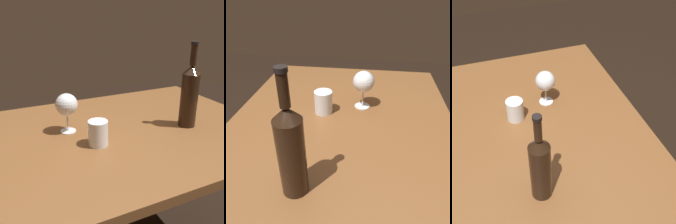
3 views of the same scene
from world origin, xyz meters
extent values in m
cube|color=brown|center=(0.00, 0.00, 0.72)|extent=(1.30, 0.90, 0.04)
cylinder|color=brown|center=(0.58, -0.38, 0.35)|extent=(0.06, 0.06, 0.70)
cylinder|color=brown|center=(0.58, 0.38, 0.35)|extent=(0.06, 0.06, 0.70)
cylinder|color=white|center=(0.20, -0.08, 0.74)|extent=(0.07, 0.07, 0.00)
cylinder|color=white|center=(0.20, -0.08, 0.78)|extent=(0.01, 0.01, 0.08)
sphere|color=white|center=(0.20, -0.08, 0.86)|extent=(0.09, 0.09, 0.09)
cylinder|color=beige|center=(0.20, -0.08, 0.86)|extent=(0.07, 0.07, 0.02)
cylinder|color=black|center=(-0.29, 0.08, 0.86)|extent=(0.07, 0.07, 0.23)
cone|color=black|center=(-0.29, 0.08, 0.99)|extent=(0.07, 0.07, 0.04)
cylinder|color=black|center=(-0.29, 0.08, 1.05)|extent=(0.03, 0.03, 0.08)
cylinder|color=black|center=(-0.29, 0.08, 1.09)|extent=(0.03, 0.03, 0.01)
cylinder|color=white|center=(0.13, 0.08, 0.79)|extent=(0.08, 0.08, 0.10)
cylinder|color=silver|center=(0.13, 0.08, 0.76)|extent=(0.06, 0.06, 0.04)
camera|label=1|loc=(0.47, 0.92, 1.22)|focal=42.82mm
camera|label=2|loc=(-0.74, -0.10, 1.28)|focal=38.74mm
camera|label=3|loc=(-1.00, 0.24, 1.74)|focal=54.22mm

